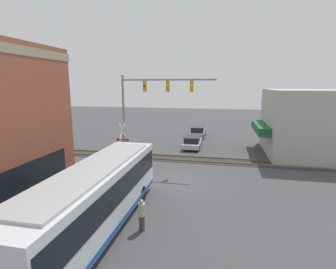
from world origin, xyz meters
TOP-DOWN VIEW (x-y plane):
  - ground_plane at (0.00, 0.00)m, footprint 120.00×120.00m
  - shop_building at (10.35, -11.14)m, footprint 9.47×8.55m
  - city_bus at (-7.38, 2.80)m, footprint 11.64×2.59m
  - traffic_signal_gantry at (3.63, 3.21)m, footprint 0.42×8.06m
  - crossing_signal at (3.10, 5.48)m, footprint 1.41×1.18m
  - rail_track_near at (6.00, 0.00)m, footprint 2.60×60.00m
  - parked_car_silver at (10.70, 0.20)m, footprint 4.34×1.82m
  - parked_car_grey at (17.06, 0.20)m, footprint 4.80×1.82m
  - pedestrian_near_bus at (-6.80, 0.67)m, footprint 0.34×0.34m

SIDE VIEW (x-z plane):
  - ground_plane at x=0.00m, z-range 0.00..0.00m
  - rail_track_near at x=6.00m, z-range -0.05..0.10m
  - parked_car_silver at x=10.70m, z-range -0.04..1.31m
  - parked_car_grey at x=17.06m, z-range -0.05..1.43m
  - pedestrian_near_bus at x=-6.80m, z-range 0.01..1.63m
  - city_bus at x=-7.38m, z-range 0.17..3.45m
  - crossing_signal at x=3.10m, z-range 0.39..4.20m
  - shop_building at x=10.35m, z-range -0.01..6.53m
  - traffic_signal_gantry at x=3.63m, z-range 1.89..9.73m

